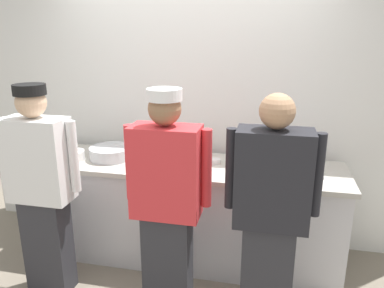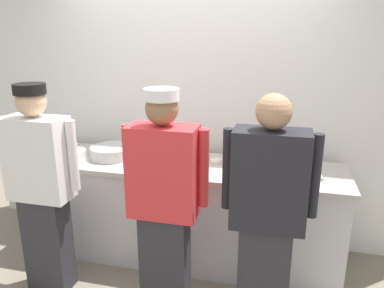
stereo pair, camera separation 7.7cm
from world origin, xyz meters
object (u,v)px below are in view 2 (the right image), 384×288
Objects in this scene: squeeze_bottle_primary at (247,156)px; ramekin_red_sauce at (252,174)px; sheet_tray at (288,171)px; mixing_bowl_steel at (112,152)px; chef_center at (164,202)px; ramekin_green_sauce at (74,145)px; chef_far_right at (267,215)px; plate_stack_rear at (73,155)px; ramekin_yellow_sauce at (157,158)px; plate_stack_front at (184,160)px; chef_near_left at (42,186)px; ramekin_orange_sauce at (216,161)px.

squeeze_bottle_primary is 1.90× the size of ramekin_red_sauce.
mixing_bowl_steel is at bearing -179.61° from sheet_tray.
ramekin_green_sauce is (-1.23, 0.92, 0.04)m from chef_center.
chef_far_right reaches higher than plate_stack_rear.
ramekin_green_sauce is (-0.93, 0.18, -0.00)m from ramekin_yellow_sauce.
mixing_bowl_steel reaches higher than plate_stack_front.
sheet_tray is 4.58× the size of ramekin_yellow_sauce.
chef_near_left is 1.00× the size of chef_far_right.
chef_near_left is at bearing -152.41° from squeeze_bottle_primary.
plate_stack_front is at bearing -173.53° from squeeze_bottle_primary.
plate_stack_rear reaches higher than ramekin_yellow_sauce.
squeeze_bottle_primary is at bearing 27.59° from chef_near_left.
squeeze_bottle_primary reaches higher than plate_stack_rear.
ramekin_green_sauce is (-0.25, 0.88, 0.04)m from chef_near_left.
plate_stack_front is 1.18m from ramekin_green_sauce.
ramekin_orange_sauce is 0.52m from ramekin_yellow_sauce.
sheet_tray is at bearing 80.58° from chef_far_right.
sheet_tray is at bearing 32.49° from ramekin_red_sauce.
sheet_tray is at bearing 4.06° from plate_stack_rear.
plate_stack_front reaches higher than ramekin_green_sauce.
squeeze_bottle_primary is 0.28m from ramekin_orange_sauce.
mixing_bowl_steel is (-0.67, -0.02, 0.02)m from plate_stack_front.
sheet_tray is (0.88, -0.01, -0.02)m from plate_stack_front.
chef_far_right is 4.29× the size of mixing_bowl_steel.
chef_far_right is 16.54× the size of ramekin_red_sauce.
chef_center is 4.30× the size of mixing_bowl_steel.
chef_center is 7.89× the size of plate_stack_front.
chef_near_left is 1.65m from squeeze_bottle_primary.
mixing_bowl_steel is at bearing 134.98° from chef_center.
chef_near_left is 1.61m from ramekin_red_sauce.
plate_stack_rear is at bearing -172.49° from squeeze_bottle_primary.
chef_near_left is 1.93m from sheet_tray.
chef_near_left is 0.73m from mixing_bowl_steel.
plate_stack_front is 2.29× the size of ramekin_green_sauce.
chef_center reaches higher than chef_far_right.
chef_near_left reaches higher than mixing_bowl_steel.
plate_stack_rear is (-1.05, 0.61, 0.06)m from chef_center.
ramekin_yellow_sauce reaches higher than ramekin_red_sauce.
squeeze_bottle_primary reaches higher than ramekin_orange_sauce.
plate_stack_front is at bearing 135.12° from chef_far_right.
ramekin_red_sauce is (1.77, -0.36, -0.00)m from ramekin_green_sauce.
ramekin_orange_sauce is at bearing 4.37° from mixing_bowl_steel.
chef_center is 0.94m from squeeze_bottle_primary.
ramekin_orange_sauce is at bearing 174.27° from sheet_tray.
ramekin_yellow_sauce is at bearing -177.82° from plate_stack_front.
chef_center is 1.03m from mixing_bowl_steel.
chef_near_left is 17.99× the size of ramekin_green_sauce.
ramekin_yellow_sauce is (-0.24, -0.01, -0.00)m from plate_stack_front.
ramekin_yellow_sauce is at bearing -11.21° from ramekin_green_sauce.
mixing_bowl_steel is (0.32, 0.12, 0.01)m from plate_stack_rear.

